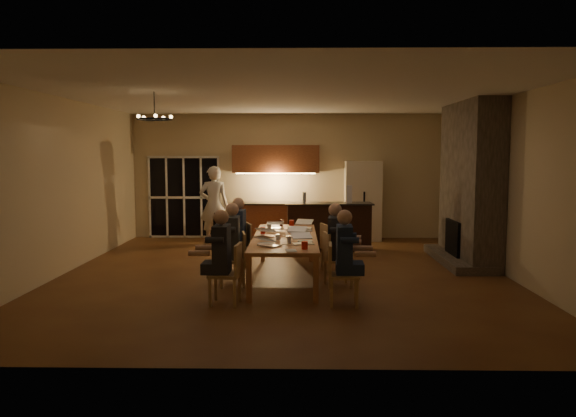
% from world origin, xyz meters
% --- Properties ---
extents(floor, '(9.00, 9.00, 0.00)m').
position_xyz_m(floor, '(0.00, 0.00, 0.00)').
color(floor, brown).
rests_on(floor, ground).
extents(back_wall, '(8.00, 0.04, 3.20)m').
position_xyz_m(back_wall, '(0.00, 4.52, 1.60)').
color(back_wall, '#C3B28A').
rests_on(back_wall, ground).
extents(left_wall, '(0.04, 9.00, 3.20)m').
position_xyz_m(left_wall, '(-4.02, 0.00, 1.60)').
color(left_wall, '#C3B28A').
rests_on(left_wall, ground).
extents(right_wall, '(0.04, 9.00, 3.20)m').
position_xyz_m(right_wall, '(4.02, 0.00, 1.60)').
color(right_wall, '#C3B28A').
rests_on(right_wall, ground).
extents(ceiling, '(8.00, 9.00, 0.04)m').
position_xyz_m(ceiling, '(0.00, 0.00, 3.22)').
color(ceiling, white).
rests_on(ceiling, back_wall).
extents(french_doors, '(1.86, 0.08, 2.10)m').
position_xyz_m(french_doors, '(-2.70, 4.47, 1.05)').
color(french_doors, black).
rests_on(french_doors, ground).
extents(fireplace, '(0.58, 2.50, 3.20)m').
position_xyz_m(fireplace, '(3.70, 1.20, 1.60)').
color(fireplace, '#60554B').
rests_on(fireplace, ground).
extents(kitchenette, '(2.24, 0.68, 2.40)m').
position_xyz_m(kitchenette, '(-0.30, 4.20, 1.20)').
color(kitchenette, brown).
rests_on(kitchenette, ground).
extents(refrigerator, '(0.90, 0.68, 2.00)m').
position_xyz_m(refrigerator, '(1.90, 4.15, 1.00)').
color(refrigerator, beige).
rests_on(refrigerator, ground).
extents(dining_table, '(1.10, 3.30, 0.75)m').
position_xyz_m(dining_table, '(0.04, -0.36, 0.38)').
color(dining_table, '#C07B4C').
rests_on(dining_table, ground).
extents(bar_island, '(1.99, 0.77, 1.08)m').
position_xyz_m(bar_island, '(0.96, 2.58, 0.54)').
color(bar_island, black).
rests_on(bar_island, ground).
extents(chair_left_near, '(0.48, 0.48, 0.89)m').
position_xyz_m(chair_left_near, '(-0.79, -2.03, 0.45)').
color(chair_left_near, tan).
rests_on(chair_left_near, ground).
extents(chair_left_mid, '(0.51, 0.51, 0.89)m').
position_xyz_m(chair_left_mid, '(-0.82, -0.91, 0.45)').
color(chair_left_mid, tan).
rests_on(chair_left_mid, ground).
extents(chair_left_far, '(0.55, 0.55, 0.89)m').
position_xyz_m(chair_left_far, '(-0.85, 0.32, 0.45)').
color(chair_left_far, tan).
rests_on(chair_left_far, ground).
extents(chair_right_near, '(0.46, 0.46, 0.89)m').
position_xyz_m(chair_right_near, '(0.94, -2.04, 0.45)').
color(chair_right_near, tan).
rests_on(chair_right_near, ground).
extents(chair_right_mid, '(0.51, 0.51, 0.89)m').
position_xyz_m(chair_right_mid, '(0.94, -0.86, 0.45)').
color(chair_right_mid, tan).
rests_on(chair_right_mid, ground).
extents(chair_right_far, '(0.55, 0.55, 0.89)m').
position_xyz_m(chair_right_far, '(0.95, 0.30, 0.45)').
color(chair_right_far, tan).
rests_on(chair_right_far, ground).
extents(person_left_near, '(0.61, 0.61, 1.38)m').
position_xyz_m(person_left_near, '(-0.84, -1.97, 0.69)').
color(person_left_near, '#262A31').
rests_on(person_left_near, ground).
extents(person_right_near, '(0.62, 0.62, 1.38)m').
position_xyz_m(person_right_near, '(0.95, -1.96, 0.69)').
color(person_right_near, '#1B2445').
rests_on(person_right_near, ground).
extents(person_left_mid, '(0.61, 0.61, 1.38)m').
position_xyz_m(person_left_mid, '(-0.81, -0.85, 0.69)').
color(person_left_mid, '#353B3E').
rests_on(person_left_mid, ground).
extents(person_right_mid, '(0.66, 0.66, 1.38)m').
position_xyz_m(person_right_mid, '(0.88, -0.87, 0.69)').
color(person_right_mid, '#262A31').
rests_on(person_right_mid, ground).
extents(person_left_far, '(0.63, 0.63, 1.38)m').
position_xyz_m(person_left_far, '(-0.83, 0.23, 0.69)').
color(person_left_far, '#1B2445').
rests_on(person_left_far, ground).
extents(standing_person, '(0.75, 0.56, 1.89)m').
position_xyz_m(standing_person, '(-1.77, 3.46, 0.95)').
color(standing_person, silver).
rests_on(standing_person, ground).
extents(chandelier, '(0.58, 0.58, 0.03)m').
position_xyz_m(chandelier, '(-2.10, -0.73, 2.75)').
color(chandelier, black).
rests_on(chandelier, ceiling).
extents(laptop_a, '(0.42, 0.42, 0.23)m').
position_xyz_m(laptop_a, '(-0.17, -1.38, 0.86)').
color(laptop_a, silver).
rests_on(laptop_a, dining_table).
extents(laptop_b, '(0.38, 0.35, 0.23)m').
position_xyz_m(laptop_b, '(0.35, -1.19, 0.86)').
color(laptop_b, silver).
rests_on(laptop_b, dining_table).
extents(laptop_c, '(0.39, 0.37, 0.23)m').
position_xyz_m(laptop_c, '(-0.26, -0.32, 0.86)').
color(laptop_c, silver).
rests_on(laptop_c, dining_table).
extents(laptop_d, '(0.37, 0.34, 0.23)m').
position_xyz_m(laptop_d, '(0.24, -0.42, 0.86)').
color(laptop_d, silver).
rests_on(laptop_d, dining_table).
extents(laptop_e, '(0.35, 0.31, 0.23)m').
position_xyz_m(laptop_e, '(-0.18, 0.67, 0.86)').
color(laptop_e, silver).
rests_on(laptop_e, dining_table).
extents(laptop_f, '(0.38, 0.36, 0.23)m').
position_xyz_m(laptop_f, '(0.36, 0.65, 0.86)').
color(laptop_f, silver).
rests_on(laptop_f, dining_table).
extents(mug_front, '(0.07, 0.07, 0.10)m').
position_xyz_m(mug_front, '(-0.06, -0.77, 0.80)').
color(mug_front, white).
rests_on(mug_front, dining_table).
extents(mug_mid, '(0.09, 0.09, 0.10)m').
position_xyz_m(mug_mid, '(0.13, 0.14, 0.80)').
color(mug_mid, white).
rests_on(mug_mid, dining_table).
extents(mug_back, '(0.08, 0.08, 0.10)m').
position_xyz_m(mug_back, '(-0.28, 0.48, 0.80)').
color(mug_back, white).
rests_on(mug_back, dining_table).
extents(redcup_near, '(0.09, 0.09, 0.12)m').
position_xyz_m(redcup_near, '(0.37, -1.67, 0.81)').
color(redcup_near, red).
rests_on(redcup_near, dining_table).
extents(redcup_mid, '(0.09, 0.09, 0.12)m').
position_xyz_m(redcup_mid, '(-0.36, -0.04, 0.81)').
color(redcup_mid, red).
rests_on(redcup_mid, dining_table).
extents(redcup_far, '(0.10, 0.10, 0.12)m').
position_xyz_m(redcup_far, '(0.14, 1.05, 0.81)').
color(redcup_far, red).
rests_on(redcup_far, dining_table).
extents(can_silver, '(0.07, 0.07, 0.12)m').
position_xyz_m(can_silver, '(0.13, -1.13, 0.81)').
color(can_silver, '#B2B2B7').
rests_on(can_silver, dining_table).
extents(can_cola, '(0.07, 0.07, 0.12)m').
position_xyz_m(can_cola, '(-0.06, 1.10, 0.81)').
color(can_cola, '#3F0F0C').
rests_on(can_cola, dining_table).
extents(plate_near, '(0.25, 0.25, 0.02)m').
position_xyz_m(plate_near, '(0.39, -0.96, 0.76)').
color(plate_near, white).
rests_on(plate_near, dining_table).
extents(plate_left, '(0.27, 0.27, 0.02)m').
position_xyz_m(plate_left, '(-0.24, -1.22, 0.76)').
color(plate_left, white).
rests_on(plate_left, dining_table).
extents(plate_far, '(0.25, 0.25, 0.02)m').
position_xyz_m(plate_far, '(0.41, 0.32, 0.76)').
color(plate_far, white).
rests_on(plate_far, dining_table).
extents(notepad, '(0.17, 0.23, 0.01)m').
position_xyz_m(notepad, '(0.17, -1.83, 0.76)').
color(notepad, white).
rests_on(notepad, dining_table).
extents(bar_bottle, '(0.08, 0.08, 0.24)m').
position_xyz_m(bar_bottle, '(0.41, 2.58, 1.20)').
color(bar_bottle, '#99999E').
rests_on(bar_bottle, bar_island).
extents(bar_blender, '(0.14, 0.14, 0.40)m').
position_xyz_m(bar_blender, '(1.42, 2.61, 1.28)').
color(bar_blender, silver).
rests_on(bar_blender, bar_island).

